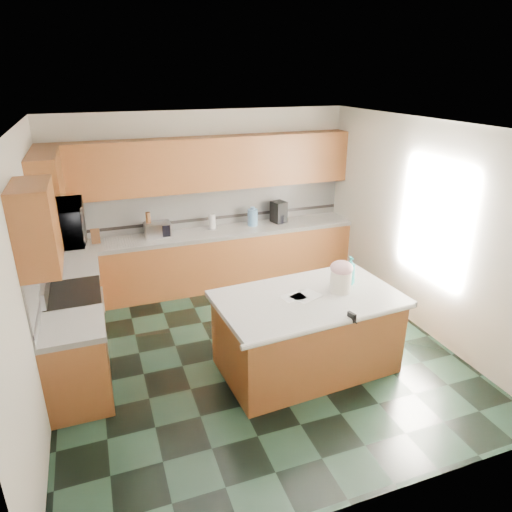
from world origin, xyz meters
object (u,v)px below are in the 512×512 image
island_top (308,299)px  treat_jar (341,281)px  soap_bottle_island (350,270)px  knife_block (96,236)px  toaster_oven (158,229)px  coffee_maker (279,212)px  island_base (307,335)px

island_top → treat_jar: 0.42m
soap_bottle_island → knife_block: size_ratio=1.54×
island_top → knife_block: knife_block is taller
island_top → toaster_oven: toaster_oven is taller
knife_block → coffee_maker: bearing=3.2°
island_base → soap_bottle_island: 0.89m
knife_block → treat_jar: bearing=-42.6°
toaster_oven → soap_bottle_island: bearing=-53.9°
island_top → knife_block: 3.32m
soap_bottle_island → toaster_oven: soap_bottle_island is taller
island_top → knife_block: size_ratio=9.13×
island_top → treat_jar: size_ratio=8.12×
treat_jar → soap_bottle_island: (0.19, 0.14, 0.05)m
island_base → toaster_oven: size_ratio=5.10×
island_top → treat_jar: bearing=-5.0°
island_base → toaster_oven: (-1.25, 2.54, 0.60)m
soap_bottle_island → treat_jar: bearing=-136.1°
soap_bottle_island → coffee_maker: 2.45m
island_base → coffee_maker: 2.75m
soap_bottle_island → island_base: bearing=-158.5°
soap_bottle_island → knife_block: soap_bottle_island is taller
treat_jar → toaster_oven: treat_jar is taller
island_top → toaster_oven: bearing=112.3°
knife_block → soap_bottle_island: bearing=-39.0°
island_base → treat_jar: 0.73m
coffee_maker → treat_jar: bearing=-112.4°
island_base → soap_bottle_island: bearing=8.4°
island_top → soap_bottle_island: bearing=8.4°
treat_jar → island_top: bearing=-157.8°
island_top → coffee_maker: bearing=70.6°
soap_bottle_island → coffee_maker: size_ratio=0.98×
island_base → coffee_maker: (0.71, 2.57, 0.66)m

